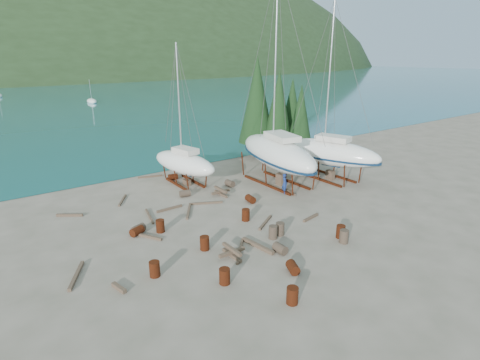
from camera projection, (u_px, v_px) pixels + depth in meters
ground at (256, 219)px, 27.46m from camera, size 600.00×600.00×0.00m
far_house_right at (71, 73)px, 189.32m from camera, size 6.60×5.60×5.60m
cypress_near_right at (278, 109)px, 41.79m from camera, size 3.60×3.60×10.00m
cypress_mid_right at (300, 117)px, 41.36m from camera, size 3.06×3.06×8.50m
cypress_back_left at (257, 100)px, 42.22m from camera, size 4.14×4.14×11.50m
cypress_far_right at (292, 111)px, 44.40m from camera, size 3.24×3.24×9.00m
moored_boat_mid at (92, 101)px, 94.42m from camera, size 2.00×5.00×6.05m
large_sailboat_near at (277, 152)px, 34.26m from camera, size 5.79×12.24×18.56m
large_sailboat_far at (328, 152)px, 35.87m from camera, size 6.08×10.62×16.15m
small_sailboat_shore at (184, 163)px, 34.45m from camera, size 4.05×8.16×12.50m
worker at (285, 184)px, 32.37m from camera, size 0.62×0.76×1.80m
drum_0 at (155, 269)px, 20.29m from camera, size 0.58×0.58×0.88m
drum_1 at (280, 249)px, 22.74m from camera, size 0.59×0.89×0.58m
drum_2 at (137, 231)px, 25.00m from camera, size 1.04×0.89×0.58m
drum_3 at (292, 295)px, 18.05m from camera, size 0.58×0.58×0.88m
drum_4 at (173, 177)px, 36.13m from camera, size 0.98×0.75×0.58m
drum_5 at (280, 229)px, 24.97m from camera, size 0.58×0.58×0.88m
drum_6 at (250, 199)px, 30.58m from camera, size 0.70×0.95×0.58m
drum_7 at (341, 232)px, 24.59m from camera, size 0.58×0.58×0.88m
drum_8 at (160, 226)px, 25.39m from camera, size 0.58×0.58×0.88m
drum_9 at (185, 193)px, 31.81m from camera, size 0.99×0.76×0.58m
drum_10 at (205, 243)px, 23.08m from camera, size 0.58×0.58×0.88m
drum_11 at (230, 183)px, 34.31m from camera, size 0.64×0.92×0.58m
drum_12 at (293, 268)px, 20.70m from camera, size 0.89×1.04×0.58m
drum_13 at (225, 276)px, 19.62m from camera, size 0.58×0.58×0.88m
drum_14 at (246, 215)px, 27.17m from camera, size 0.58×0.58×0.88m
drum_15 at (138, 229)px, 25.32m from camera, size 1.03×0.86×0.58m
drum_16 at (273, 232)px, 24.50m from camera, size 0.58×0.58×0.88m
drum_17 at (344, 236)px, 23.93m from camera, size 0.58×0.58×0.88m
timber_0 at (122, 200)px, 30.90m from camera, size 1.41×2.18×0.14m
timber_1 at (289, 191)px, 32.88m from camera, size 0.68×2.04×0.19m
timber_2 at (70, 215)px, 27.98m from camera, size 1.71×1.28×0.19m
timber_3 at (240, 251)px, 22.91m from camera, size 2.12×2.36×0.15m
timber_4 at (170, 209)px, 29.18m from camera, size 2.18×0.25×0.17m
timber_5 at (265, 222)px, 26.77m from camera, size 2.18×1.43×0.16m
timber_6 at (196, 173)px, 37.91m from camera, size 0.33×1.85×0.19m
timber_7 at (311, 218)px, 27.56m from camera, size 1.76×0.47×0.17m
timber_9 at (150, 176)px, 36.93m from camera, size 2.35×0.78×0.15m
timber_10 at (189, 211)px, 28.66m from camera, size 1.63×2.38×0.16m
timber_11 at (206, 203)px, 30.31m from camera, size 2.54×1.32×0.15m
timber_12 at (146, 236)px, 24.74m from camera, size 1.40×2.20×0.17m
timber_13 at (119, 288)px, 19.22m from camera, size 0.46×1.12×0.22m
timber_14 at (76, 275)px, 20.31m from camera, size 1.43×2.55×0.18m
timber_15 at (150, 216)px, 27.83m from camera, size 0.70×2.71×0.15m
timber_16 at (258, 246)px, 23.43m from camera, size 0.56×2.61×0.23m
timber_pile_fore at (232, 252)px, 22.29m from camera, size 1.80×1.80×0.60m
timber_pile_aft at (221, 192)px, 32.15m from camera, size 1.80×1.80×0.60m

